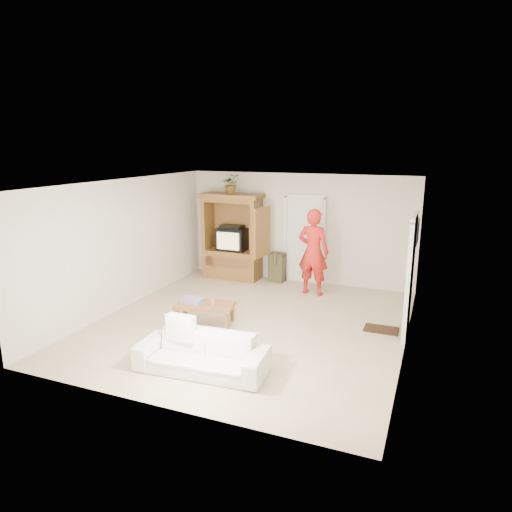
{
  "coord_description": "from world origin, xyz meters",
  "views": [
    {
      "loc": [
        3.08,
        -7.35,
        3.25
      ],
      "look_at": [
        -0.13,
        0.6,
        1.15
      ],
      "focal_mm": 32.0,
      "sensor_mm": 36.0,
      "label": 1
    }
  ],
  "objects_px": {
    "sofa": "(202,353)",
    "coffee_table": "(205,307)",
    "man": "(313,252)",
    "armoire": "(233,242)"
  },
  "relations": [
    {
      "from": "armoire",
      "to": "man",
      "type": "height_order",
      "value": "armoire"
    },
    {
      "from": "man",
      "to": "coffee_table",
      "type": "xyz_separation_m",
      "value": [
        -1.37,
        -2.46,
        -0.62
      ]
    },
    {
      "from": "armoire",
      "to": "man",
      "type": "bearing_deg",
      "value": -13.74
    },
    {
      "from": "armoire",
      "to": "coffee_table",
      "type": "bearing_deg",
      "value": -74.97
    },
    {
      "from": "man",
      "to": "armoire",
      "type": "bearing_deg",
      "value": -7.57
    },
    {
      "from": "sofa",
      "to": "coffee_table",
      "type": "bearing_deg",
      "value": 112.76
    },
    {
      "from": "armoire",
      "to": "man",
      "type": "relative_size",
      "value": 1.09
    },
    {
      "from": "man",
      "to": "sofa",
      "type": "relative_size",
      "value": 1.0
    },
    {
      "from": "sofa",
      "to": "armoire",
      "type": "bearing_deg",
      "value": 105.41
    },
    {
      "from": "man",
      "to": "sofa",
      "type": "distance_m",
      "value": 4.18
    }
  ]
}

